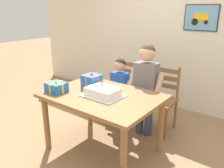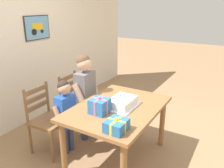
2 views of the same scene
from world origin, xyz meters
The scene contains 10 objects.
ground_plane centered at (0.00, 0.00, 0.00)m, with size 20.00×20.00×0.00m, color #997551.
back_wall centered at (0.00, 1.84, 1.30)m, with size 6.40×0.11×2.60m.
dining_table centered at (0.00, 0.00, 0.64)m, with size 1.31×0.94×0.74m.
birthday_cake centered at (0.04, -0.04, 0.79)m, with size 0.44×0.34×0.19m.
gift_box_red_large centered at (-0.49, -0.26, 0.80)m, with size 0.23×0.20×0.15m.
gift_box_beside_cake centered at (-0.25, 0.10, 0.82)m, with size 0.20×0.20×0.20m.
chair_left centered at (-0.31, 0.90, 0.47)m, with size 0.43×0.43×0.92m.
chair_right centered at (0.31, 0.90, 0.47)m, with size 0.45×0.45×0.92m.
child_older centered at (0.21, 0.64, 0.77)m, with size 0.47×0.27×1.27m.
child_younger centered at (-0.22, 0.65, 0.62)m, with size 0.38×0.22×1.03m.
Camera 2 is at (-2.21, -1.23, 1.92)m, focal length 36.66 mm.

